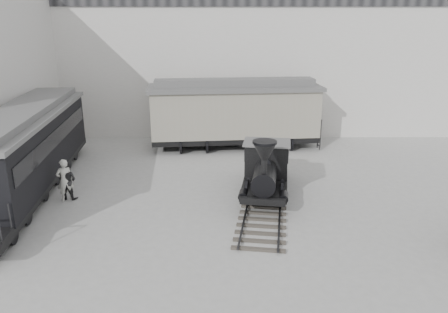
{
  "coord_description": "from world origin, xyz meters",
  "views": [
    {
      "loc": [
        -0.76,
        -13.43,
        7.46
      ],
      "look_at": [
        -0.74,
        3.51,
        2.0
      ],
      "focal_mm": 35.0,
      "sensor_mm": 36.0,
      "label": 1
    }
  ],
  "objects_px": {
    "visitor_a": "(65,180)",
    "visitor_b": "(67,180)",
    "boxcar": "(234,112)",
    "locomotive": "(266,173)",
    "passenger_coach": "(26,149)"
  },
  "relations": [
    {
      "from": "visitor_a",
      "to": "visitor_b",
      "type": "distance_m",
      "value": 0.2
    },
    {
      "from": "locomotive",
      "to": "passenger_coach",
      "type": "bearing_deg",
      "value": -176.67
    },
    {
      "from": "locomotive",
      "to": "visitor_a",
      "type": "relative_size",
      "value": 4.72
    },
    {
      "from": "visitor_a",
      "to": "visitor_b",
      "type": "bearing_deg",
      "value": -135.19
    },
    {
      "from": "boxcar",
      "to": "visitor_b",
      "type": "height_order",
      "value": "boxcar"
    },
    {
      "from": "boxcar",
      "to": "visitor_b",
      "type": "distance_m",
      "value": 10.72
    },
    {
      "from": "passenger_coach",
      "to": "boxcar",
      "type": "bearing_deg",
      "value": 30.24
    },
    {
      "from": "locomotive",
      "to": "visitor_b",
      "type": "bearing_deg",
      "value": -170.51
    },
    {
      "from": "passenger_coach",
      "to": "visitor_a",
      "type": "xyz_separation_m",
      "value": [
        2.02,
        -1.26,
        -0.98
      ]
    },
    {
      "from": "locomotive",
      "to": "visitor_a",
      "type": "bearing_deg",
      "value": -169.33
    },
    {
      "from": "boxcar",
      "to": "visitor_b",
      "type": "relative_size",
      "value": 6.15
    },
    {
      "from": "passenger_coach",
      "to": "locomotive",
      "type": "bearing_deg",
      "value": -10.14
    },
    {
      "from": "boxcar",
      "to": "visitor_a",
      "type": "distance_m",
      "value": 10.87
    },
    {
      "from": "visitor_b",
      "to": "boxcar",
      "type": "bearing_deg",
      "value": -119.6
    },
    {
      "from": "passenger_coach",
      "to": "visitor_b",
      "type": "height_order",
      "value": "passenger_coach"
    }
  ]
}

